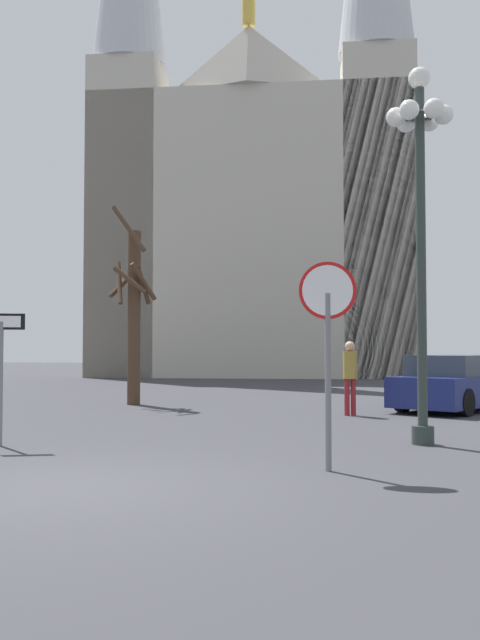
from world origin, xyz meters
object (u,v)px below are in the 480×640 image
parked_car_near_navy (459,384)px  pedestrian_walking (350,370)px  one_way_arrow_sign (1,358)px  cathedral (254,184)px  bare_tree (134,310)px  street_lamp (420,190)px  stop_sign (328,325)px

parked_car_near_navy → pedestrian_walking: (-2.72, -1.92, 0.38)m
one_way_arrow_sign → parked_car_near_navy: bearing=43.6°
cathedral → bare_tree: 21.86m
bare_tree → cathedral: bearing=88.8°
street_lamp → pedestrian_walking: street_lamp is taller
cathedral → one_way_arrow_sign: size_ratio=17.44×
cathedral → parked_car_near_navy: bearing=-68.0°
one_way_arrow_sign → bare_tree: bearing=93.1°
bare_tree → pedestrian_walking: size_ratio=3.18×
cathedral → bare_tree: cathedral is taller
cathedral → pedestrian_walking: 24.98m
cathedral → street_lamp: bearing=-76.0°
street_lamp → pedestrian_walking: 5.68m
street_lamp → one_way_arrow_sign: bearing=-169.0°
cathedral → stop_sign: size_ratio=13.82×
stop_sign → street_lamp: street_lamp is taller
cathedral → one_way_arrow_sign: (0.02, -28.17, -9.52)m
cathedral → parked_car_near_navy: (8.23, -20.36, -10.26)m
stop_sign → parked_car_near_navy: size_ratio=0.55×
street_lamp → parked_car_near_navy: bearing=76.9°
pedestrian_walking → bare_tree: bearing=160.8°
street_lamp → bare_tree: 9.87m
bare_tree → pedestrian_walking: (5.92, -2.06, -1.57)m
cathedral → one_way_arrow_sign: 29.73m
cathedral → stop_sign: 31.36m
stop_sign → pedestrian_walking: 7.33m
cathedral → pedestrian_walking: cathedral is taller
stop_sign → parked_car_near_navy: (2.93, 9.20, -1.21)m
stop_sign → one_way_arrow_sign: stop_sign is taller
cathedral → bare_tree: (-0.41, -20.22, -8.31)m
one_way_arrow_sign → street_lamp: (6.69, 1.30, 2.77)m
parked_car_near_navy → stop_sign: bearing=-107.7°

